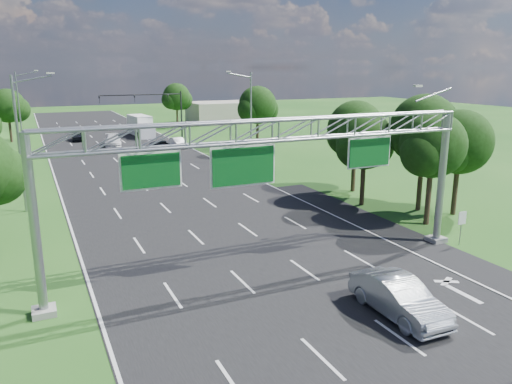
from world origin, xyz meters
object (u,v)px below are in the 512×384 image
regulatory_sign (462,221)px  silver_sedan (399,297)px  sign_gantry (277,142)px  box_truck (141,126)px  traffic_signal (158,104)px

regulatory_sign → silver_sedan: 10.89m
sign_gantry → box_truck: bearing=84.8°
sign_gantry → box_truck: 57.35m
sign_gantry → box_truck: size_ratio=2.76×
traffic_signal → box_truck: traffic_signal is taller
silver_sedan → box_truck: box_truck is taller
regulatory_sign → silver_sedan: regulatory_sign is taller
sign_gantry → traffic_signal: sign_gantry is taller
sign_gantry → silver_sedan: 9.27m
silver_sedan → regulatory_sign: bearing=31.0°
traffic_signal → box_truck: size_ratio=1.44×
regulatory_sign → box_truck: bearing=96.8°
sign_gantry → silver_sedan: size_ratio=4.60×
box_truck → sign_gantry: bearing=-100.2°
silver_sedan → traffic_signal: bearing=86.5°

